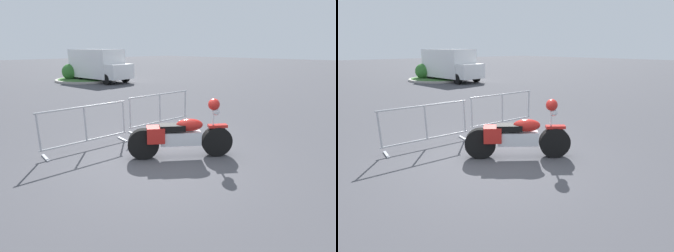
% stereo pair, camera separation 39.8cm
% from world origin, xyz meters
% --- Properties ---
extents(ground_plane, '(120.00, 120.00, 0.00)m').
position_xyz_m(ground_plane, '(0.00, 0.00, 0.00)').
color(ground_plane, '#424247').
extents(motorcycle, '(1.95, 1.63, 1.33)m').
position_xyz_m(motorcycle, '(0.45, -0.23, 0.51)').
color(motorcycle, black).
rests_on(motorcycle, ground).
extents(crowd_barrier_near, '(2.20, 0.63, 1.07)m').
position_xyz_m(crowd_barrier_near, '(-0.79, 1.76, 0.55)').
color(crowd_barrier_near, '#9EA0A5').
rests_on(crowd_barrier_near, ground).
extents(crowd_barrier_far, '(2.20, 0.63, 1.07)m').
position_xyz_m(crowd_barrier_far, '(1.68, 1.76, 0.55)').
color(crowd_barrier_far, '#9EA0A5').
rests_on(crowd_barrier_far, ground).
extents(delivery_van, '(2.52, 5.19, 2.31)m').
position_xyz_m(delivery_van, '(6.63, 13.52, 1.24)').
color(delivery_van, white).
rests_on(delivery_van, ground).
extents(planter_island, '(4.62, 4.62, 1.24)m').
position_xyz_m(planter_island, '(6.11, 15.00, 0.34)').
color(planter_island, '#ADA89E').
rests_on(planter_island, ground).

